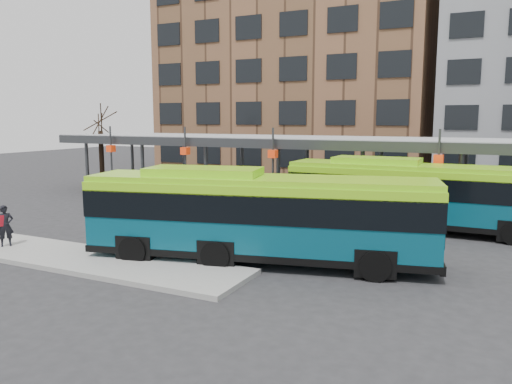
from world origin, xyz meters
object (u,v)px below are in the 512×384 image
bus_front (257,214)px  pedestrian (5,225)px  tree (102,157)px  bus_rear (418,193)px

bus_front → pedestrian: size_ratio=7.74×
tree → pedestrian: 17.60m
tree → pedestrian: (8.84, -15.16, -1.40)m
bus_front → pedestrian: bearing=-176.5°
bus_rear → pedestrian: size_ratio=7.42×
tree → bus_rear: 23.66m
pedestrian → tree: bearing=66.0°
tree → bus_front: bearing=-33.2°
tree → bus_front: 22.43m
bus_front → bus_rear: size_ratio=1.04×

